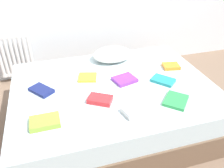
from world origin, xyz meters
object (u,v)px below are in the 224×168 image
at_px(textbook_lime, 45,122).
at_px(textbook_navy, 41,90).
at_px(textbook_purple, 125,79).
at_px(radiator, 15,56).
at_px(textbook_yellow, 88,77).
at_px(textbook_teal, 163,80).
at_px(textbook_orange, 171,66).
at_px(pillow, 112,54).
at_px(bed, 113,105).
at_px(textbook_white, 136,110).
at_px(textbook_green, 176,100).
at_px(textbook_red, 100,99).

height_order(textbook_lime, textbook_navy, textbook_lime).
bearing_deg(textbook_lime, textbook_purple, 27.46).
relative_size(radiator, textbook_yellow, 3.16).
bearing_deg(textbook_teal, textbook_purple, -149.50).
height_order(textbook_teal, textbook_orange, textbook_orange).
xyz_separation_m(pillow, textbook_yellow, (-0.37, -0.33, -0.06)).
xyz_separation_m(bed, textbook_white, (0.06, -0.45, 0.28)).
bearing_deg(textbook_green, radiator, 85.02).
xyz_separation_m(textbook_purple, textbook_teal, (0.37, -0.12, -0.00)).
relative_size(radiator, textbook_white, 2.70).
height_order(textbook_purple, textbook_orange, textbook_orange).
distance_m(textbook_navy, textbook_orange, 1.41).
bearing_deg(textbook_lime, textbook_green, -2.03).
xyz_separation_m(textbook_red, textbook_purple, (0.32, 0.27, -0.01)).
bearing_deg(textbook_lime, textbook_navy, 91.11).
height_order(textbook_red, textbook_yellow, textbook_red).
bearing_deg(textbook_navy, radiator, 158.44).
distance_m(radiator, textbook_purple, 1.63).
distance_m(bed, pillow, 0.64).
bearing_deg(radiator, textbook_teal, -40.31).
bearing_deg(textbook_red, textbook_white, -11.60).
xyz_separation_m(textbook_navy, textbook_green, (1.14, -0.50, -0.00)).
distance_m(textbook_lime, textbook_purple, 0.91).
relative_size(textbook_navy, textbook_orange, 1.28).
height_order(pillow, textbook_teal, pillow).
relative_size(bed, textbook_red, 9.52).
relative_size(pillow, textbook_navy, 2.04).
bearing_deg(pillow, textbook_yellow, -137.91).
distance_m(bed, radiator, 1.57).
distance_m(textbook_purple, textbook_green, 0.56).
height_order(textbook_red, textbook_orange, textbook_red).
distance_m(pillow, textbook_purple, 0.49).
relative_size(bed, textbook_yellow, 10.87).
bearing_deg(bed, textbook_white, -82.54).
xyz_separation_m(textbook_lime, textbook_teal, (1.18, 0.31, -0.01)).
bearing_deg(pillow, radiator, 149.75).
distance_m(pillow, textbook_green, 1.00).
relative_size(textbook_green, textbook_orange, 1.30).
xyz_separation_m(textbook_red, textbook_yellow, (-0.03, 0.42, -0.01)).
distance_m(textbook_yellow, textbook_white, 0.71).
bearing_deg(radiator, textbook_white, -57.17).
xyz_separation_m(textbook_yellow, textbook_white, (0.28, -0.65, 0.01)).
bearing_deg(bed, textbook_orange, 12.60).
bearing_deg(bed, radiator, 130.04).
relative_size(radiator, textbook_lime, 2.51).
xyz_separation_m(textbook_red, textbook_lime, (-0.48, -0.16, -0.00)).
distance_m(textbook_red, textbook_yellow, 0.42).
bearing_deg(textbook_purple, textbook_red, -155.07).
xyz_separation_m(textbook_navy, textbook_purple, (0.82, -0.04, 0.00)).
bearing_deg(textbook_lime, textbook_yellow, 51.69).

